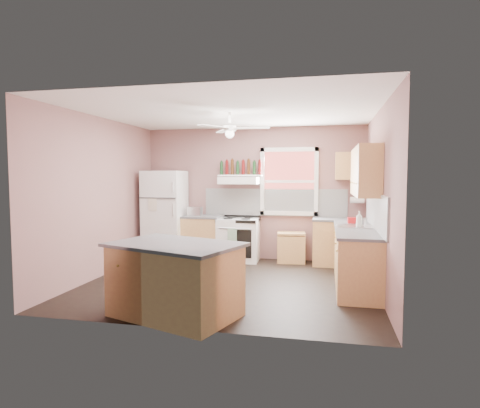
% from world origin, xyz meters
% --- Properties ---
extents(floor, '(4.50, 4.50, 0.00)m').
position_xyz_m(floor, '(0.00, 0.00, 0.00)').
color(floor, black).
rests_on(floor, ground).
extents(ceiling, '(4.50, 4.50, 0.00)m').
position_xyz_m(ceiling, '(0.00, 0.00, 2.70)').
color(ceiling, white).
rests_on(ceiling, ground).
extents(wall_back, '(4.50, 0.05, 2.70)m').
position_xyz_m(wall_back, '(0.00, 2.02, 1.35)').
color(wall_back, '#835A57').
rests_on(wall_back, ground).
extents(wall_right, '(0.05, 4.00, 2.70)m').
position_xyz_m(wall_right, '(2.27, 0.00, 1.35)').
color(wall_right, '#835A57').
rests_on(wall_right, ground).
extents(wall_left, '(0.05, 4.00, 2.70)m').
position_xyz_m(wall_left, '(-2.27, 0.00, 1.35)').
color(wall_left, '#835A57').
rests_on(wall_left, ground).
extents(backsplash_back, '(2.90, 0.03, 0.55)m').
position_xyz_m(backsplash_back, '(0.45, 1.99, 1.18)').
color(backsplash_back, white).
rests_on(backsplash_back, wall_back).
extents(backsplash_right, '(0.03, 2.60, 0.55)m').
position_xyz_m(backsplash_right, '(2.23, 0.30, 1.18)').
color(backsplash_right, white).
rests_on(backsplash_right, wall_right).
extents(window_view, '(1.00, 0.02, 1.20)m').
position_xyz_m(window_view, '(0.75, 1.98, 1.60)').
color(window_view, maroon).
rests_on(window_view, wall_back).
extents(window_frame, '(1.16, 0.07, 1.36)m').
position_xyz_m(window_frame, '(0.75, 1.96, 1.60)').
color(window_frame, white).
rests_on(window_frame, wall_back).
extents(refrigerator, '(0.79, 0.77, 1.81)m').
position_xyz_m(refrigerator, '(-1.75, 1.56, 0.91)').
color(refrigerator, white).
rests_on(refrigerator, floor).
extents(base_cabinet_left, '(0.90, 0.60, 0.86)m').
position_xyz_m(base_cabinet_left, '(-1.06, 1.70, 0.43)').
color(base_cabinet_left, '#B47E4B').
rests_on(base_cabinet_left, floor).
extents(counter_left, '(0.92, 0.62, 0.04)m').
position_xyz_m(counter_left, '(-1.06, 1.70, 0.88)').
color(counter_left, '#4E4E51').
rests_on(counter_left, base_cabinet_left).
extents(toaster, '(0.29, 0.18, 0.18)m').
position_xyz_m(toaster, '(-1.13, 1.64, 0.99)').
color(toaster, silver).
rests_on(toaster, counter_left).
extents(stove, '(0.84, 0.68, 0.86)m').
position_xyz_m(stove, '(-0.23, 1.69, 0.43)').
color(stove, white).
rests_on(stove, floor).
extents(range_hood, '(0.78, 0.50, 0.14)m').
position_xyz_m(range_hood, '(-0.23, 1.75, 1.62)').
color(range_hood, white).
rests_on(range_hood, wall_back).
extents(bottle_shelf, '(0.90, 0.26, 0.03)m').
position_xyz_m(bottle_shelf, '(-0.23, 1.87, 1.72)').
color(bottle_shelf, white).
rests_on(bottle_shelf, range_hood).
extents(cart, '(0.58, 0.42, 0.54)m').
position_xyz_m(cart, '(0.82, 1.75, 0.27)').
color(cart, '#B47E4B').
rests_on(cart, floor).
extents(base_cabinet_corner, '(1.00, 0.60, 0.86)m').
position_xyz_m(base_cabinet_corner, '(1.75, 1.70, 0.43)').
color(base_cabinet_corner, '#B47E4B').
rests_on(base_cabinet_corner, floor).
extents(base_cabinet_right, '(0.60, 2.20, 0.86)m').
position_xyz_m(base_cabinet_right, '(1.95, 0.30, 0.43)').
color(base_cabinet_right, '#B47E4B').
rests_on(base_cabinet_right, floor).
extents(counter_corner, '(1.02, 0.62, 0.04)m').
position_xyz_m(counter_corner, '(1.75, 1.70, 0.88)').
color(counter_corner, '#4E4E51').
rests_on(counter_corner, base_cabinet_corner).
extents(counter_right, '(0.62, 2.22, 0.04)m').
position_xyz_m(counter_right, '(1.94, 0.30, 0.88)').
color(counter_right, '#4E4E51').
rests_on(counter_right, base_cabinet_right).
extents(sink, '(0.55, 0.45, 0.03)m').
position_xyz_m(sink, '(1.94, 0.50, 0.90)').
color(sink, silver).
rests_on(sink, counter_right).
extents(faucet, '(0.03, 0.03, 0.14)m').
position_xyz_m(faucet, '(2.10, 0.50, 0.97)').
color(faucet, silver).
rests_on(faucet, sink).
extents(upper_cabinet_right, '(0.33, 1.80, 0.76)m').
position_xyz_m(upper_cabinet_right, '(2.08, 0.50, 1.78)').
color(upper_cabinet_right, '#B47E4B').
rests_on(upper_cabinet_right, wall_right).
extents(upper_cabinet_corner, '(0.60, 0.33, 0.52)m').
position_xyz_m(upper_cabinet_corner, '(1.95, 1.83, 1.90)').
color(upper_cabinet_corner, '#B47E4B').
rests_on(upper_cabinet_corner, wall_back).
extents(paper_towel, '(0.26, 0.12, 0.12)m').
position_xyz_m(paper_towel, '(2.07, 1.86, 1.25)').
color(paper_towel, white).
rests_on(paper_towel, wall_back).
extents(island, '(1.67, 1.34, 0.86)m').
position_xyz_m(island, '(-0.30, -1.60, 0.43)').
color(island, '#B47E4B').
rests_on(island, floor).
extents(island_top, '(1.78, 1.44, 0.04)m').
position_xyz_m(island_top, '(-0.30, -1.60, 0.88)').
color(island_top, '#4E4E51').
rests_on(island_top, island).
extents(ceiling_fan_hub, '(0.20, 0.20, 0.08)m').
position_xyz_m(ceiling_fan_hub, '(0.00, 0.00, 2.45)').
color(ceiling_fan_hub, white).
rests_on(ceiling_fan_hub, ceiling).
extents(soap_bottle, '(0.12, 0.12, 0.26)m').
position_xyz_m(soap_bottle, '(2.00, 0.40, 1.03)').
color(soap_bottle, silver).
rests_on(soap_bottle, counter_right).
extents(red_caddy, '(0.19, 0.13, 0.10)m').
position_xyz_m(red_caddy, '(1.95, 0.97, 0.95)').
color(red_caddy, red).
rests_on(red_caddy, counter_right).
extents(wine_bottles, '(0.86, 0.06, 0.31)m').
position_xyz_m(wine_bottles, '(-0.23, 1.87, 1.88)').
color(wine_bottles, '#143819').
rests_on(wine_bottles, bottle_shelf).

